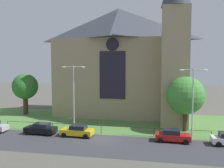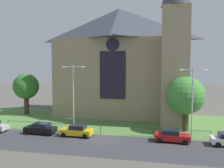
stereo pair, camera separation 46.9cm
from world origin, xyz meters
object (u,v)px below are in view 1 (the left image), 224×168
object	(u,v)px
tree_right_near	(186,96)
streetlamp_near	(74,91)
parked_car_black	(41,129)
parked_car_yellow	(77,131)
church_building	(122,60)
tree_left_far	(25,87)
parked_car_red	(173,136)
streetlamp_far	(193,95)

from	to	relation	value
tree_right_near	streetlamp_near	distance (m)	15.69
tree_right_near	parked_car_black	xyz separation A→B (m)	(-19.39, -5.27, -4.35)
streetlamp_near	parked_car_yellow	distance (m)	5.49
church_building	tree_left_far	bearing A→B (deg)	-169.42
parked_car_yellow	parked_car_red	world-z (taller)	same
tree_left_far	streetlamp_near	xyz separation A→B (m)	(13.48, -10.33, 0.59)
church_building	parked_car_black	distance (m)	20.08
tree_left_far	streetlamp_near	size ratio (longest dim) A/B	0.83
church_building	parked_car_yellow	xyz separation A→B (m)	(-3.53, -15.44, -9.53)
streetlamp_far	streetlamp_near	bearing A→B (deg)	180.00
tree_left_far	parked_car_yellow	bearing A→B (deg)	-39.61
church_building	parked_car_black	world-z (taller)	church_building
parked_car_yellow	parked_car_black	bearing A→B (deg)	0.53
parked_car_red	streetlamp_far	bearing A→B (deg)	35.42
church_building	parked_car_yellow	distance (m)	18.48
tree_right_near	parked_car_red	xyz separation A→B (m)	(-1.99, -5.23, -4.35)
church_building	parked_car_yellow	bearing A→B (deg)	-102.90
tree_right_near	parked_car_black	size ratio (longest dim) A/B	1.84
streetlamp_far	parked_car_yellow	size ratio (longest dim) A/B	2.12
tree_left_far	parked_car_yellow	size ratio (longest dim) A/B	1.83
church_building	tree_right_near	world-z (taller)	church_building
parked_car_black	streetlamp_near	bearing A→B (deg)	-157.79
parked_car_yellow	church_building	bearing A→B (deg)	-101.40
streetlamp_far	parked_car_black	size ratio (longest dim) A/B	2.13
tree_right_near	streetlamp_near	size ratio (longest dim) A/B	0.83
tree_left_far	parked_car_red	xyz separation A→B (m)	(26.73, -11.93, -4.50)
tree_right_near	parked_car_black	world-z (taller)	tree_right_near
tree_right_near	streetlamp_near	bearing A→B (deg)	-166.57
streetlamp_near	streetlamp_far	world-z (taller)	streetlamp_near
church_building	tree_left_far	world-z (taller)	church_building
tree_right_near	streetlamp_far	world-z (taller)	streetlamp_far
tree_left_far	streetlamp_far	distance (m)	30.98
tree_right_near	streetlamp_far	distance (m)	3.71
streetlamp_far	parked_car_red	bearing A→B (deg)	-147.16
streetlamp_far	parked_car_yellow	xyz separation A→B (m)	(-14.63, -1.72, -4.90)
tree_left_far	parked_car_black	distance (m)	15.82
streetlamp_far	parked_car_black	bearing A→B (deg)	-175.30
tree_right_near	parked_car_yellow	world-z (taller)	tree_right_near
tree_right_near	parked_car_black	distance (m)	20.56
parked_car_black	parked_car_yellow	world-z (taller)	same
streetlamp_near	streetlamp_far	size ratio (longest dim) A/B	1.04
church_building	parked_car_yellow	size ratio (longest dim) A/B	6.12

